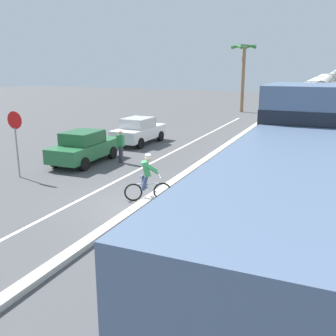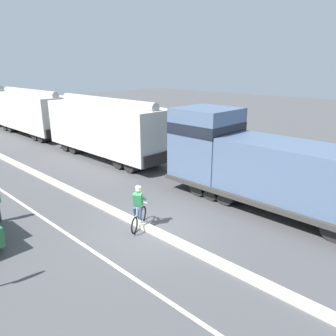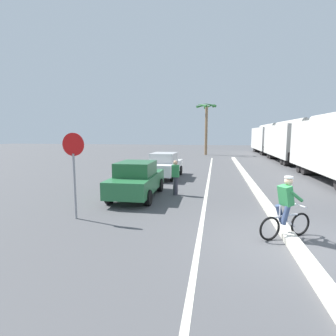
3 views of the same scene
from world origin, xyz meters
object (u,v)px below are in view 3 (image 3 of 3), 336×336
stop_sign (74,159)px  pedestrian_by_cars (175,177)px  parked_car_green (137,179)px  hopper_car_middle (288,141)px  parked_car_white (164,165)px  hopper_car_trailing (267,139)px  palm_tree_near (207,118)px  cyclist (286,209)px

stop_sign → pedestrian_by_cars: (2.78, 4.01, -1.18)m
parked_car_green → pedestrian_by_cars: bearing=25.0°
hopper_car_middle → parked_car_white: size_ratio=2.49×
hopper_car_trailing → palm_tree_near: bearing=-153.2°
hopper_car_middle → hopper_car_trailing: bearing=90.0°
hopper_car_trailing → parked_car_white: (-10.49, -23.37, -1.26)m
hopper_car_middle → pedestrian_by_cars: size_ratio=6.54×
hopper_car_trailing → palm_tree_near: 9.93m
hopper_car_middle → parked_car_green: 20.33m
cyclist → hopper_car_trailing: bearing=80.7°
parked_car_green → cyclist: bearing=-35.2°
hopper_car_trailing → palm_tree_near: palm_tree_near is taller
hopper_car_trailing → cyclist: size_ratio=6.18×
parked_car_green → parked_car_white: size_ratio=0.99×
parked_car_green → palm_tree_near: (2.20, 24.58, 4.16)m
stop_sign → palm_tree_near: size_ratio=0.42×
hopper_car_trailing → pedestrian_by_cars: 29.54m
parked_car_green → stop_sign: size_ratio=1.47×
hopper_car_trailing → pedestrian_by_cars: (-9.04, -28.09, -1.23)m
parked_car_white → pedestrian_by_cars: (1.45, -4.73, 0.03)m
cyclist → palm_tree_near: size_ratio=0.25×
hopper_car_middle → hopper_car_trailing: size_ratio=1.00×
parked_car_green → hopper_car_trailing: bearing=69.7°
hopper_car_trailing → palm_tree_near: size_ratio=1.53×
hopper_car_trailing → stop_sign: bearing=-110.2°
parked_car_green → stop_sign: stop_sign is taller
cyclist → palm_tree_near: (-3.16, 28.36, 4.16)m
hopper_car_middle → pedestrian_by_cars: (-9.04, -16.49, -1.23)m
stop_sign → hopper_car_middle: bearing=60.0°
stop_sign → palm_tree_near: bearing=83.2°
cyclist → hopper_car_middle: bearing=75.8°
parked_car_green → cyclist: cyclist is taller
parked_car_white → stop_sign: stop_sign is taller
hopper_car_middle → parked_car_white: (-10.49, -11.77, -1.26)m
parked_car_green → pedestrian_by_cars: (1.63, 0.76, 0.03)m
cyclist → stop_sign: bearing=175.4°
cyclist → pedestrian_by_cars: size_ratio=1.06×
hopper_car_trailing → hopper_car_middle: bearing=-90.0°
cyclist → pedestrian_by_cars: bearing=129.4°
hopper_car_trailing → parked_car_white: size_ratio=2.49×
stop_sign → hopper_car_trailing: bearing=69.8°
cyclist → stop_sign: 6.63m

